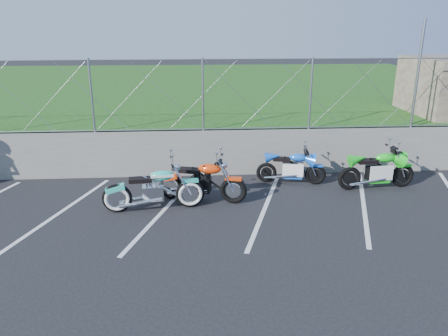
{
  "coord_description": "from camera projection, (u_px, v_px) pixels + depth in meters",
  "views": [
    {
      "loc": [
        0.79,
        -8.47,
        4.19
      ],
      "look_at": [
        1.43,
        1.3,
        0.91
      ],
      "focal_mm": 35.0,
      "sensor_mm": 36.0,
      "label": 1
    }
  ],
  "objects": [
    {
      "name": "sportbike_blue",
      "position": [
        292.0,
        169.0,
        11.83
      ],
      "size": [
        1.86,
        0.66,
        0.97
      ],
      "rotation": [
        0.0,
        0.0,
        -0.19
      ],
      "color": "black",
      "rests_on": "ground"
    },
    {
      "name": "sportbike_green",
      "position": [
        378.0,
        171.0,
        11.45
      ],
      "size": [
        2.12,
        0.75,
        1.1
      ],
      "rotation": [
        0.0,
        0.0,
        0.08
      ],
      "color": "black",
      "rests_on": "ground"
    },
    {
      "name": "sign_pole",
      "position": [
        418.0,
        73.0,
        12.55
      ],
      "size": [
        0.08,
        0.08,
        3.0
      ],
      "primitive_type": "cylinder",
      "color": "gray",
      "rests_on": "grass_field"
    },
    {
      "name": "retaining_wall",
      "position": [
        169.0,
        153.0,
        12.4
      ],
      "size": [
        30.0,
        0.22,
        1.3
      ],
      "primitive_type": "cube",
      "color": "#60615C",
      "rests_on": "ground"
    },
    {
      "name": "grass_field",
      "position": [
        180.0,
        97.0,
        21.86
      ],
      "size": [
        30.0,
        20.0,
        1.3
      ],
      "primitive_type": "cube",
      "color": "#1A4612",
      "rests_on": "ground"
    },
    {
      "name": "ground",
      "position": [
        161.0,
        229.0,
        9.29
      ],
      "size": [
        90.0,
        90.0,
        0.0
      ],
      "primitive_type": "plane",
      "color": "black",
      "rests_on": "ground"
    },
    {
      "name": "cruiser_turquoise",
      "position": [
        155.0,
        191.0,
        10.14
      ],
      "size": [
        2.37,
        0.75,
        1.18
      ],
      "rotation": [
        0.0,
        0.0,
        0.11
      ],
      "color": "black",
      "rests_on": "ground"
    },
    {
      "name": "parking_lines",
      "position": [
        215.0,
        209.0,
        10.31
      ],
      "size": [
        18.29,
        4.31,
        0.01
      ],
      "color": "silver",
      "rests_on": "ground"
    },
    {
      "name": "chain_link_fence",
      "position": [
        166.0,
        95.0,
        11.88
      ],
      "size": [
        28.0,
        0.03,
        2.0
      ],
      "color": "gray",
      "rests_on": "retaining_wall"
    },
    {
      "name": "naked_orange",
      "position": [
        203.0,
        183.0,
        10.63
      ],
      "size": [
        2.2,
        0.83,
        1.12
      ],
      "rotation": [
        0.0,
        0.0,
        -0.26
      ],
      "color": "black",
      "rests_on": "ground"
    }
  ]
}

